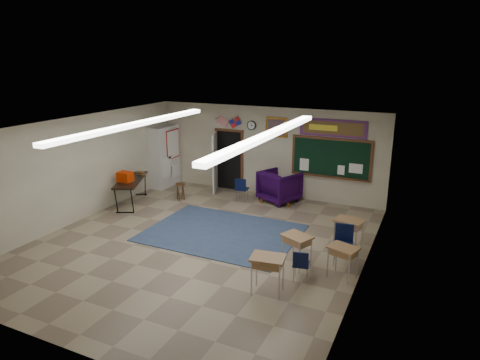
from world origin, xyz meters
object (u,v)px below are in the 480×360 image
at_px(student_desk_front_right, 348,233).
at_px(folding_table, 131,190).
at_px(wingback_armchair, 280,186).
at_px(wooden_stool, 180,191).
at_px(student_desk_front_left, 297,249).

height_order(student_desk_front_right, folding_table, folding_table).
relative_size(student_desk_front_right, folding_table, 0.38).
xyz_separation_m(wingback_armchair, wooden_stool, (-3.03, -1.25, -0.22)).
xyz_separation_m(student_desk_front_left, folding_table, (-6.14, 1.86, 0.02)).
xyz_separation_m(student_desk_front_right, folding_table, (-7.02, 0.49, 0.00)).
bearing_deg(student_desk_front_right, student_desk_front_left, -111.07).
relative_size(student_desk_front_left, folding_table, 0.37).
distance_m(student_desk_front_left, student_desk_front_right, 1.63).
bearing_deg(folding_table, student_desk_front_left, -41.42).
xyz_separation_m(wingback_armchair, student_desk_front_right, (2.79, -2.76, -0.07)).
distance_m(student_desk_front_left, folding_table, 6.42).
bearing_deg(student_desk_front_left, wooden_stool, 173.96).
bearing_deg(wingback_armchair, student_desk_front_left, 139.78).
bearing_deg(wingback_armchair, student_desk_front_right, 160.22).
relative_size(folding_table, wooden_stool, 3.74).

